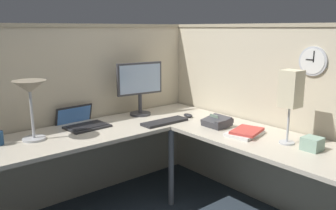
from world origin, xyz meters
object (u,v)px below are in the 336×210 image
Objects in this scene: laptop at (81,123)px; keyboard at (165,122)px; desk_lamp_paper at (291,91)px; monitor at (140,85)px; book_stack at (245,132)px; tissue_box at (312,144)px; computer_mouse at (188,115)px; wall_clock at (313,61)px; office_phone at (217,122)px; desk_lamp_dome at (30,92)px.

laptop reaches higher than keyboard.
monitor is at bearing 103.42° from desk_lamp_paper.
book_stack is 0.60× the size of desk_lamp_paper.
tissue_box is (0.93, -1.57, 0.02)m from laptop.
wall_clock is at bearing -70.32° from computer_mouse.
keyboard is 0.81× the size of desk_lamp_paper.
monitor is 2.39× the size of office_phone.
desk_lamp_dome is (-1.34, 0.25, 0.35)m from computer_mouse.
book_stack is 0.49m from desk_lamp_paper.
keyboard is at bearing 108.65° from desk_lamp_paper.
desk_lamp_dome is 0.84× the size of desk_lamp_paper.
keyboard is 0.97× the size of desk_lamp_dome.
keyboard is at bearing -91.13° from monitor.
laptop is 0.72m from keyboard.
monitor is 1.25× the size of laptop.
laptop reaches higher than book_stack.
monitor is at bearing 128.54° from computer_mouse.
office_phone reaches higher than keyboard.
desk_lamp_dome is 1.49m from office_phone.
office_phone reaches higher than book_stack.
desk_lamp_paper reaches higher than laptop.
desk_lamp_paper is (0.33, -0.98, 0.37)m from keyboard.
keyboard is 2.06× the size of office_phone.
keyboard is at bearing 126.30° from office_phone.
wall_clock reaches higher than computer_mouse.
laptop is 0.97m from computer_mouse.
desk_lamp_paper is 0.39m from tissue_box.
keyboard is 1.29m from wall_clock.
tissue_box is 0.55× the size of wall_clock.
wall_clock reaches higher than tissue_box.
tissue_box is at bearing -85.24° from office_phone.
laptop is at bearing 177.88° from monitor.
desk_lamp_dome is at bearing -173.89° from monitor.
desk_lamp_dome reaches higher than laptop.
desk_lamp_paper is at bearing -42.34° from desk_lamp_dome.
desk_lamp_paper is at bearing -84.29° from office_phone.
desk_lamp_paper is at bearing -76.58° from monitor.
computer_mouse is 0.87× the size of tissue_box.
wall_clock reaches higher than monitor.
book_stack is at bearing -76.35° from monitor.
book_stack reaches higher than keyboard.
computer_mouse is at bearing 92.12° from desk_lamp_paper.
monitor is at bearing 89.25° from keyboard.
desk_lamp_dome is 1.39× the size of book_stack.
book_stack is at bearing -68.27° from keyboard.
office_phone is (0.86, -0.77, 0.01)m from laptop.
laptop is at bearing 156.63° from computer_mouse.
tissue_box is (0.04, -1.19, 0.03)m from computer_mouse.
computer_mouse is 0.50× the size of office_phone.
desk_lamp_dome is 2.02× the size of wall_clock.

